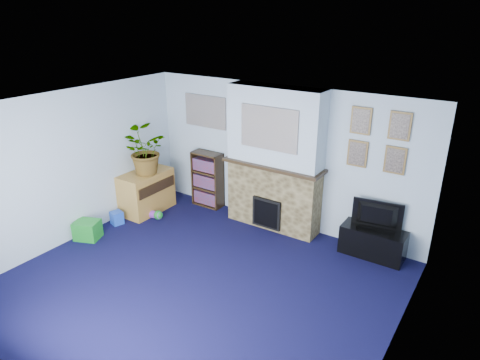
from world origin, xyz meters
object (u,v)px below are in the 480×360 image
Objects in this scene: bookshelf at (208,180)px; television at (377,216)px; tv_stand at (373,242)px; sideboard at (147,193)px.

television is at bearing -1.02° from bookshelf.
bookshelf is (-3.18, 0.08, 0.28)m from tv_stand.
bookshelf is at bearing -9.31° from television.
television is 3.19m from bookshelf.
tv_stand is 1.28× the size of television.
television is 0.70× the size of bookshelf.
sideboard is at bearing 2.59° from television.
tv_stand is at bearing 81.71° from television.
bookshelf is (-3.18, 0.06, -0.16)m from television.
bookshelf is 1.16m from sideboard.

